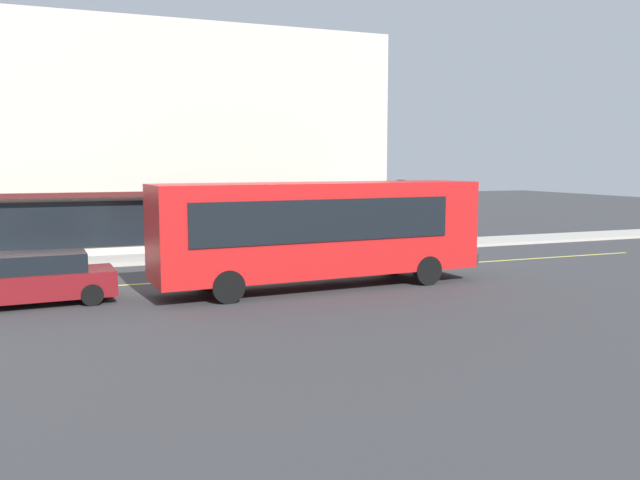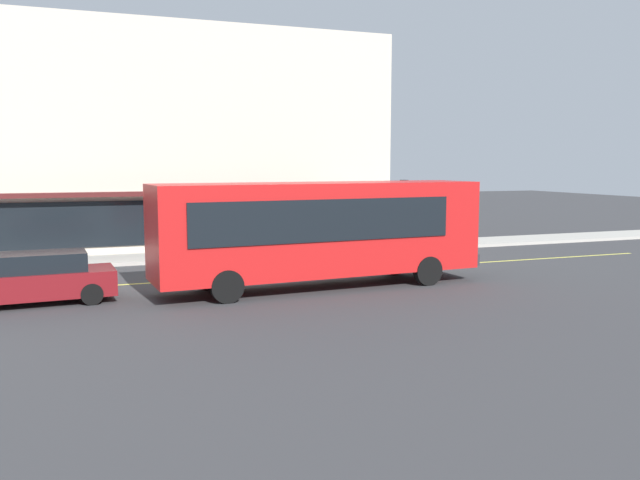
{
  "view_description": "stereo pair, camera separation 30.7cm",
  "coord_description": "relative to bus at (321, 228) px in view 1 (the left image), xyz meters",
  "views": [
    {
      "loc": [
        -6.23,
        -22.88,
        4.12
      ],
      "look_at": [
        1.61,
        -2.83,
        1.6
      ],
      "focal_mm": 36.71,
      "sensor_mm": 36.0,
      "label": 1
    },
    {
      "loc": [
        -5.94,
        -22.99,
        4.12
      ],
      "look_at": [
        1.61,
        -2.83,
        1.6
      ],
      "focal_mm": 36.71,
      "sensor_mm": 36.0,
      "label": 2
    }
  ],
  "objects": [
    {
      "name": "car_black",
      "position": [
        2.79,
        5.64,
        -1.24
      ],
      "size": [
        4.3,
        1.86,
        1.52
      ],
      "color": "black",
      "rests_on": "ground"
    },
    {
      "name": "bus",
      "position": [
        0.0,
        0.0,
        0.0
      ],
      "size": [
        11.26,
        3.16,
        3.5
      ],
      "color": "red",
      "rests_on": "ground"
    },
    {
      "name": "ground",
      "position": [
        -1.65,
        2.8,
        -1.99
      ],
      "size": [
        120.0,
        120.0,
        0.0
      ],
      "primitive_type": "plane",
      "color": "#38383A"
    },
    {
      "name": "sidewalk",
      "position": [
        -1.65,
        8.38,
        -1.91
      ],
      "size": [
        80.0,
        2.73,
        0.15
      ],
      "primitive_type": "cube",
      "color": "#B2ADA3",
      "rests_on": "ground"
    },
    {
      "name": "pedestrian_waiting",
      "position": [
        5.29,
        7.68,
        -0.91
      ],
      "size": [
        0.34,
        0.34,
        1.55
      ],
      "color": "black",
      "rests_on": "sidewalk"
    },
    {
      "name": "traffic_light",
      "position": [
        7.15,
        7.64,
        0.55
      ],
      "size": [
        0.3,
        0.52,
        3.2
      ],
      "color": "#2D2D33",
      "rests_on": "sidewalk"
    },
    {
      "name": "lane_centre_stripe",
      "position": [
        -1.65,
        2.8,
        -1.98
      ],
      "size": [
        36.0,
        0.16,
        0.01
      ],
      "primitive_type": "cube",
      "color": "#D8D14C",
      "rests_on": "ground"
    },
    {
      "name": "storefront_building",
      "position": [
        -5.33,
        14.38,
        3.25
      ],
      "size": [
        25.51,
        9.89,
        10.48
      ],
      "color": "beige",
      "rests_on": "ground"
    },
    {
      "name": "car_maroon",
      "position": [
        -8.68,
        0.54,
        -1.24
      ],
      "size": [
        4.39,
        2.05,
        1.52
      ],
      "color": "maroon",
      "rests_on": "ground"
    },
    {
      "name": "pedestrian_at_corner",
      "position": [
        -3.39,
        9.03,
        -0.8
      ],
      "size": [
        0.34,
        0.34,
        1.72
      ],
      "color": "black",
      "rests_on": "sidewalk"
    }
  ]
}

